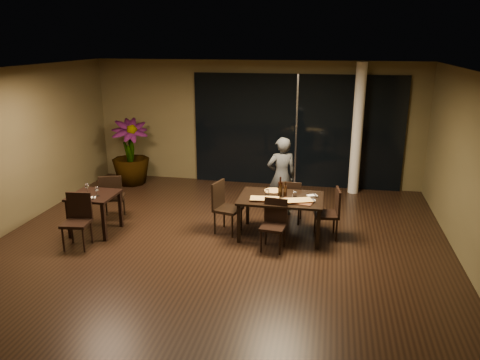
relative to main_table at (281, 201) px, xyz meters
name	(u,v)px	position (x,y,z in m)	size (l,w,h in m)	color
ground	(217,249)	(-1.00, -0.80, -0.68)	(8.00, 8.00, 0.00)	black
wall_back	(256,123)	(-1.00, 3.25, 0.82)	(8.00, 0.10, 3.00)	brown
wall_front	(96,293)	(-1.00, -4.85, 0.82)	(8.00, 0.10, 3.00)	brown
ceiling	(214,70)	(-1.00, -0.80, 2.34)	(8.00, 8.00, 0.04)	white
window_panel	(296,131)	(0.00, 3.16, 0.67)	(5.00, 0.06, 2.70)	black
column	(357,130)	(1.40, 2.85, 0.82)	(0.24, 0.24, 3.00)	white
main_table	(281,201)	(0.00, 0.00, 0.00)	(1.50, 1.00, 0.75)	black
side_table	(94,201)	(-3.40, -0.50, -0.05)	(0.80, 0.80, 0.75)	black
chair_main_far	(291,199)	(0.13, 0.67, -0.19)	(0.43, 0.43, 0.87)	black
chair_main_near	(274,221)	(-0.05, -0.54, -0.19)	(0.45, 0.45, 0.87)	black
chair_main_left	(224,204)	(-1.06, -0.01, -0.14)	(0.55, 0.55, 0.97)	black
chair_main_right	(331,211)	(0.90, 0.11, -0.16)	(0.48, 0.48, 0.92)	black
chair_side_far	(112,195)	(-3.36, 0.13, -0.15)	(0.55, 0.55, 0.95)	black
chair_side_near	(78,217)	(-3.40, -1.09, -0.15)	(0.49, 0.49, 0.94)	black
diner	(281,177)	(-0.12, 1.09, 0.14)	(0.55, 0.37, 1.62)	#313336
potted_plant	(130,152)	(-3.99, 2.49, 0.13)	(0.88, 0.88, 1.61)	#254F1A
pizza_board_left	(265,200)	(-0.27, -0.22, 0.08)	(0.51, 0.25, 0.01)	#3F2114
pizza_board_right	(297,202)	(0.30, -0.20, 0.08)	(0.55, 0.27, 0.01)	#472617
oblong_pizza_left	(265,199)	(-0.27, -0.22, 0.10)	(0.49, 0.23, 0.02)	maroon
oblong_pizza_right	(297,201)	(0.30, -0.20, 0.10)	(0.51, 0.24, 0.02)	maroon
round_pizza	(273,191)	(-0.18, 0.31, 0.08)	(0.33, 0.33, 0.01)	#B12713
bottle_a	(281,189)	(-0.02, 0.04, 0.21)	(0.06, 0.06, 0.27)	black
bottle_b	(285,189)	(0.06, 0.05, 0.21)	(0.06, 0.06, 0.28)	black
bottle_c	(280,186)	(-0.03, 0.07, 0.25)	(0.08, 0.08, 0.36)	black
tumbler_left	(267,192)	(-0.27, 0.12, 0.12)	(0.07, 0.07, 0.08)	white
tumbler_right	(295,194)	(0.24, 0.10, 0.11)	(0.07, 0.07, 0.08)	white
napkin_near	(310,200)	(0.52, -0.10, 0.08)	(0.18, 0.10, 0.01)	white
napkin_far	(312,195)	(0.54, 0.18, 0.08)	(0.18, 0.10, 0.01)	white
wine_glass_a	(87,189)	(-3.54, -0.46, 0.16)	(0.08, 0.08, 0.17)	white
wine_glass_b	(97,191)	(-3.29, -0.57, 0.16)	(0.07, 0.07, 0.17)	white
side_napkin	(90,198)	(-3.35, -0.71, 0.08)	(0.18, 0.11, 0.01)	white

